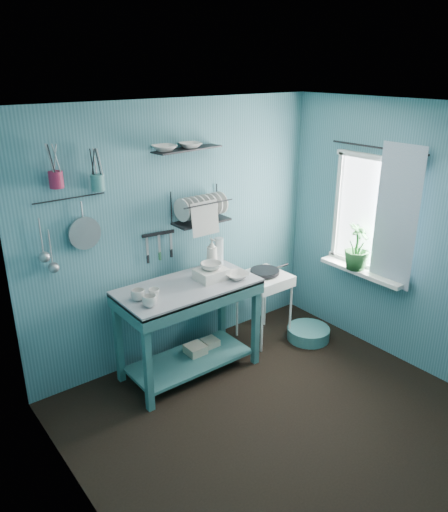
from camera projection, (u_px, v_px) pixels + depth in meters
floor at (281, 421)px, 4.15m from camera, size 3.20×3.20×0.00m
ceiling at (297, 109)px, 3.25m from camera, size 3.20×3.20×0.00m
wall_back at (179, 233)px, 4.81m from camera, size 3.20×0.00×3.20m
wall_left at (83, 356)px, 2.79m from camera, size 0.00×3.00×3.00m
wall_right at (413, 240)px, 4.61m from camera, size 0.00×3.00×3.00m
work_counter at (189, 329)px, 4.66m from camera, size 1.31×0.70×0.91m
mug_left at (150, 301)px, 4.09m from camera, size 0.12×0.12×0.10m
mug_mid at (154, 294)px, 4.22m from camera, size 0.14×0.14×0.09m
mug_right at (138, 295)px, 4.20m from camera, size 0.17×0.17×0.10m
wash_tub at (211, 274)px, 4.61m from camera, size 0.28×0.22×0.10m
tub_bowl at (211, 266)px, 4.58m from camera, size 0.20×0.19×0.06m
soap_bottle at (212, 253)px, 4.83m from camera, size 0.11×0.12×0.30m
water_bottle at (219, 252)px, 4.91m from camera, size 0.09×0.09×0.28m
counter_bowl at (237, 276)px, 4.64m from camera, size 0.22×0.22×0.05m
hotplate_stand at (264, 307)px, 5.29m from camera, size 0.53×0.53×0.74m
frying_pan at (265, 271)px, 5.14m from camera, size 0.30×0.30×0.03m
knife_strip at (158, 234)px, 4.63m from camera, size 0.32×0.06×0.03m
dish_rack at (201, 206)px, 4.72m from camera, size 0.56×0.27×0.32m
upper_shelf at (188, 149)px, 4.48m from camera, size 0.72×0.26×0.01m
shelf_bowl_left at (164, 147)px, 4.33m from camera, size 0.23×0.23×0.05m
shelf_bowl_right at (190, 149)px, 4.49m from camera, size 0.22×0.22×0.05m
utensil_cup_magenta at (56, 180)px, 3.85m from camera, size 0.11×0.11×0.13m
utensil_cup_teal at (98, 183)px, 4.06m from camera, size 0.11×0.11×0.13m
colander at (85, 233)px, 4.15m from camera, size 0.28×0.03×0.28m
ladle_outer at (41, 236)px, 3.94m from camera, size 0.01×0.01×0.30m
ladle_inner at (50, 247)px, 4.02m from camera, size 0.01×0.01×0.30m
hook_rail at (70, 198)px, 4.01m from camera, size 0.60×0.01×0.01m
window_glass at (373, 214)px, 4.88m from camera, size 0.00×1.10×1.10m
windowsill at (361, 272)px, 5.05m from camera, size 0.16×0.95×0.04m
curtain at (396, 217)px, 4.60m from camera, size 0.00×1.35×1.35m
curtain_rod at (377, 148)px, 4.62m from camera, size 0.02×1.05×0.02m
potted_plant at (357, 247)px, 4.99m from camera, size 0.35×0.35×0.47m
storage_tin_large at (195, 355)px, 4.88m from camera, size 0.18×0.18×0.22m
storage_tin_small at (210, 348)px, 5.02m from camera, size 0.15×0.15×0.20m
floor_basin at (308, 333)px, 5.37m from camera, size 0.45×0.45×0.13m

